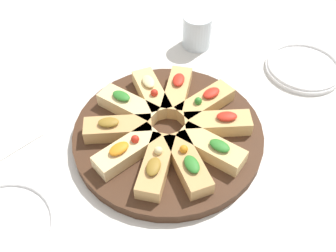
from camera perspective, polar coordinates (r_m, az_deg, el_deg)
name	(u,v)px	position (r m, az deg, el deg)	size (l,w,h in m)	color
ground_plane	(168,138)	(0.81, 0.00, -1.79)	(3.00, 3.00, 0.00)	silver
serving_board	(168,135)	(0.80, 0.00, -1.27)	(0.38, 0.38, 0.02)	#422819
focaccia_slice_0	(128,152)	(0.74, -5.84, -3.72)	(0.13, 0.05, 0.04)	#E5C689
focaccia_slice_1	(156,166)	(0.72, -1.77, -5.76)	(0.13, 0.12, 0.04)	tan
focaccia_slice_2	(188,164)	(0.72, 2.90, -5.47)	(0.08, 0.14, 0.04)	tan
focaccia_slice_3	(211,148)	(0.74, 6.32, -3.23)	(0.08, 0.14, 0.04)	#DBB775
focaccia_slice_4	(218,123)	(0.79, 7.26, 0.39)	(0.13, 0.11, 0.04)	tan
focaccia_slice_5	(205,103)	(0.82, 5.35, 3.38)	(0.13, 0.05, 0.04)	tan
focaccia_slice_6	(177,91)	(0.84, 1.33, 5.05)	(0.13, 0.12, 0.04)	tan
focaccia_slice_7	(151,93)	(0.84, -2.44, 4.83)	(0.08, 0.14, 0.04)	#DBB775
focaccia_slice_8	(128,106)	(0.82, -5.82, 2.97)	(0.08, 0.14, 0.04)	#E5C689
focaccia_slice_9	(118,128)	(0.78, -7.34, -0.35)	(0.13, 0.11, 0.04)	tan
plate_left	(304,67)	(1.00, 19.09, 8.05)	(0.18, 0.18, 0.02)	white
water_glass	(197,31)	(1.01, 4.26, 13.61)	(0.07, 0.07, 0.08)	silver
napkin_stack	(5,136)	(0.87, -22.56, -1.38)	(0.11, 0.10, 0.01)	white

